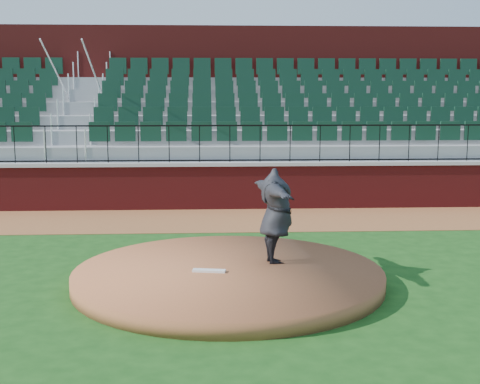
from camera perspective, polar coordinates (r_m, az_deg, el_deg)
The scene contains 10 objects.
ground at distance 11.21m, azimuth 0.39°, elevation -7.74°, with size 90.00×90.00×0.00m, color #154213.
warning_track at distance 16.45m, azimuth -0.69°, elevation -2.42°, with size 34.00×3.20×0.01m, color brown.
field_wall at distance 17.93m, azimuth -0.89°, elevation 0.43°, with size 34.00×0.35×1.20m, color maroon.
wall_cap at distance 17.85m, azimuth -0.89°, elevation 2.49°, with size 34.00×0.45×0.10m, color #B7B7B7.
wall_railing at distance 17.80m, azimuth -0.90°, elevation 4.25°, with size 34.00×0.05×1.00m, color black, non-canonical shape.
seating_stands at distance 20.49m, azimuth -1.17°, elevation 6.23°, with size 34.00×5.10×4.60m, color gray, non-canonical shape.
concourse_wall at distance 23.27m, azimuth -1.38°, elevation 7.62°, with size 34.00×0.50×5.50m, color maroon.
pitchers_mound at distance 10.97m, azimuth -1.03°, elevation -7.43°, with size 5.18×5.18×0.25m, color brown.
pitching_rubber at distance 10.79m, azimuth -2.74°, elevation -6.92°, with size 0.54×0.14×0.04m, color white.
pitcher at distance 11.19m, azimuth 3.17°, elevation -2.10°, with size 2.04×0.55×1.66m, color black.
Camera 1 is at (-0.62, -10.74, 3.16)m, focal length 48.56 mm.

